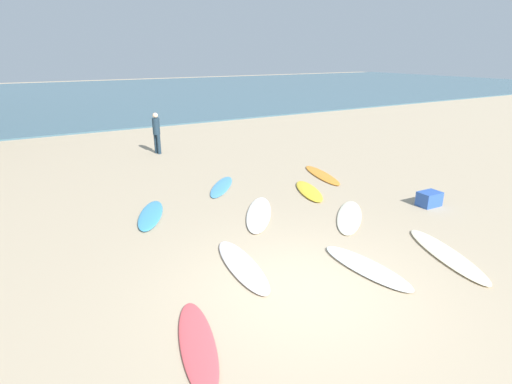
{
  "coord_description": "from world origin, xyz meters",
  "views": [
    {
      "loc": [
        -3.77,
        -4.75,
        3.84
      ],
      "look_at": [
        1.48,
        4.12,
        0.3
      ],
      "focal_mm": 28.6,
      "sensor_mm": 36.0,
      "label": 1
    }
  ],
  "objects_px": {
    "surfboard_4": "(366,267)",
    "surfboard_7": "(198,344)",
    "surfboard_2": "(259,214)",
    "beachgoer_near": "(156,131)",
    "beach_cooler": "(429,199)",
    "surfboard_0": "(349,216)",
    "surfboard_6": "(242,265)",
    "surfboard_3": "(322,175)",
    "surfboard_9": "(222,187)",
    "surfboard_5": "(309,191)",
    "surfboard_1": "(151,215)",
    "surfboard_8": "(446,254)"
  },
  "relations": [
    {
      "from": "surfboard_2",
      "to": "beach_cooler",
      "type": "xyz_separation_m",
      "value": [
        4.2,
        -1.72,
        0.15
      ]
    },
    {
      "from": "surfboard_1",
      "to": "surfboard_6",
      "type": "bearing_deg",
      "value": 126.78
    },
    {
      "from": "surfboard_5",
      "to": "surfboard_2",
      "type": "bearing_deg",
      "value": -139.36
    },
    {
      "from": "beachgoer_near",
      "to": "beach_cooler",
      "type": "distance_m",
      "value": 10.33
    },
    {
      "from": "surfboard_0",
      "to": "beachgoer_near",
      "type": "bearing_deg",
      "value": -31.9
    },
    {
      "from": "surfboard_4",
      "to": "surfboard_8",
      "type": "height_order",
      "value": "surfboard_4"
    },
    {
      "from": "surfboard_4",
      "to": "beachgoer_near",
      "type": "bearing_deg",
      "value": -90.84
    },
    {
      "from": "surfboard_3",
      "to": "surfboard_9",
      "type": "relative_size",
      "value": 1.15
    },
    {
      "from": "surfboard_0",
      "to": "surfboard_4",
      "type": "relative_size",
      "value": 1.11
    },
    {
      "from": "surfboard_1",
      "to": "surfboard_6",
      "type": "height_order",
      "value": "surfboard_1"
    },
    {
      "from": "surfboard_4",
      "to": "surfboard_5",
      "type": "distance_m",
      "value": 4.46
    },
    {
      "from": "surfboard_2",
      "to": "surfboard_9",
      "type": "distance_m",
      "value": 2.44
    },
    {
      "from": "surfboard_2",
      "to": "surfboard_7",
      "type": "distance_m",
      "value": 4.86
    },
    {
      "from": "surfboard_3",
      "to": "surfboard_4",
      "type": "height_order",
      "value": "surfboard_4"
    },
    {
      "from": "surfboard_3",
      "to": "surfboard_5",
      "type": "distance_m",
      "value": 1.76
    },
    {
      "from": "surfboard_4",
      "to": "surfboard_9",
      "type": "bearing_deg",
      "value": -91.37
    },
    {
      "from": "surfboard_0",
      "to": "surfboard_3",
      "type": "height_order",
      "value": "surfboard_3"
    },
    {
      "from": "surfboard_2",
      "to": "surfboard_9",
      "type": "xyz_separation_m",
      "value": [
        0.16,
        2.44,
        -0.01
      ]
    },
    {
      "from": "surfboard_0",
      "to": "surfboard_3",
      "type": "relative_size",
      "value": 0.96
    },
    {
      "from": "surfboard_5",
      "to": "beachgoer_near",
      "type": "height_order",
      "value": "beachgoer_near"
    },
    {
      "from": "surfboard_2",
      "to": "beachgoer_near",
      "type": "relative_size",
      "value": 1.49
    },
    {
      "from": "surfboard_4",
      "to": "surfboard_7",
      "type": "bearing_deg",
      "value": 2.38
    },
    {
      "from": "surfboard_1",
      "to": "beachgoer_near",
      "type": "relative_size",
      "value": 1.23
    },
    {
      "from": "surfboard_3",
      "to": "surfboard_4",
      "type": "bearing_deg",
      "value": 72.56
    },
    {
      "from": "surfboard_5",
      "to": "surfboard_9",
      "type": "height_order",
      "value": "surfboard_5"
    },
    {
      "from": "surfboard_5",
      "to": "surfboard_3",
      "type": "bearing_deg",
      "value": 59.82
    },
    {
      "from": "surfboard_2",
      "to": "beach_cooler",
      "type": "distance_m",
      "value": 4.54
    },
    {
      "from": "surfboard_7",
      "to": "surfboard_9",
      "type": "xyz_separation_m",
      "value": [
        3.35,
        6.1,
        -0.0
      ]
    },
    {
      "from": "surfboard_6",
      "to": "beachgoer_near",
      "type": "xyz_separation_m",
      "value": [
        1.49,
        9.71,
        0.86
      ]
    },
    {
      "from": "surfboard_2",
      "to": "beachgoer_near",
      "type": "xyz_separation_m",
      "value": [
        -0.12,
        7.64,
        0.86
      ]
    },
    {
      "from": "surfboard_3",
      "to": "surfboard_7",
      "type": "distance_m",
      "value": 8.7
    },
    {
      "from": "surfboard_4",
      "to": "surfboard_6",
      "type": "distance_m",
      "value": 2.33
    },
    {
      "from": "surfboard_2",
      "to": "surfboard_5",
      "type": "xyz_separation_m",
      "value": [
        2.15,
        0.76,
        0.0
      ]
    },
    {
      "from": "surfboard_4",
      "to": "surfboard_6",
      "type": "height_order",
      "value": "surfboard_4"
    },
    {
      "from": "surfboard_7",
      "to": "surfboard_6",
      "type": "bearing_deg",
      "value": -119.59
    },
    {
      "from": "beachgoer_near",
      "to": "surfboard_0",
      "type": "bearing_deg",
      "value": -4.34
    },
    {
      "from": "beach_cooler",
      "to": "surfboard_4",
      "type": "bearing_deg",
      "value": -157.44
    },
    {
      "from": "surfboard_0",
      "to": "surfboard_4",
      "type": "height_order",
      "value": "surfboard_4"
    },
    {
      "from": "beach_cooler",
      "to": "surfboard_6",
      "type": "bearing_deg",
      "value": -176.52
    },
    {
      "from": "surfboard_7",
      "to": "surfboard_9",
      "type": "distance_m",
      "value": 6.96
    },
    {
      "from": "surfboard_8",
      "to": "surfboard_9",
      "type": "bearing_deg",
      "value": -52.9
    },
    {
      "from": "beachgoer_near",
      "to": "beach_cooler",
      "type": "xyz_separation_m",
      "value": [
        4.32,
        -9.36,
        -0.71
      ]
    },
    {
      "from": "surfboard_9",
      "to": "beachgoer_near",
      "type": "distance_m",
      "value": 5.28
    },
    {
      "from": "surfboard_3",
      "to": "surfboard_6",
      "type": "height_order",
      "value": "surfboard_6"
    },
    {
      "from": "beach_cooler",
      "to": "surfboard_0",
      "type": "bearing_deg",
      "value": 169.45
    },
    {
      "from": "surfboard_7",
      "to": "beach_cooler",
      "type": "height_order",
      "value": "beach_cooler"
    },
    {
      "from": "beach_cooler",
      "to": "surfboard_3",
      "type": "bearing_deg",
      "value": 100.58
    },
    {
      "from": "surfboard_7",
      "to": "surfboard_8",
      "type": "xyz_separation_m",
      "value": [
        5.29,
        -0.08,
        0.0
      ]
    },
    {
      "from": "surfboard_7",
      "to": "beachgoer_near",
      "type": "height_order",
      "value": "beachgoer_near"
    },
    {
      "from": "surfboard_0",
      "to": "surfboard_2",
      "type": "height_order",
      "value": "surfboard_2"
    }
  ]
}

